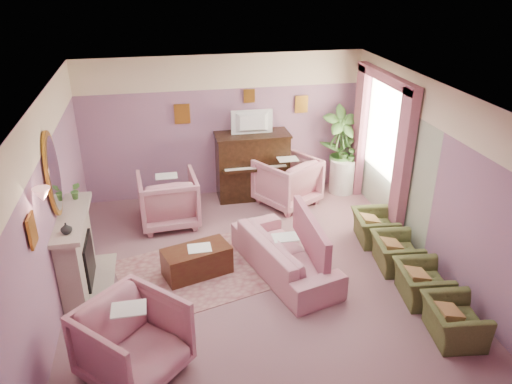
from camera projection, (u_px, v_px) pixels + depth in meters
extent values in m
cube|color=#80585F|center=(254.00, 272.00, 7.72)|extent=(5.50, 6.00, 0.01)
cube|color=silver|center=(254.00, 94.00, 6.53)|extent=(5.50, 6.00, 0.01)
cube|color=slate|center=(224.00, 127.00, 9.78)|extent=(5.50, 0.02, 2.80)
cube|color=slate|center=(319.00, 329.00, 4.47)|extent=(5.50, 0.02, 2.80)
cube|color=slate|center=(51.00, 208.00, 6.63)|extent=(0.02, 6.00, 2.80)
cube|color=slate|center=(430.00, 175.00, 7.62)|extent=(0.02, 6.00, 2.80)
cube|color=beige|center=(223.00, 72.00, 9.32)|extent=(5.50, 0.01, 0.65)
cube|color=#A2AF92|center=(390.00, 164.00, 8.91)|extent=(0.01, 3.00, 2.15)
cube|color=#A99989|center=(76.00, 253.00, 7.20)|extent=(0.30, 1.40, 1.10)
cube|color=black|center=(84.00, 261.00, 7.28)|extent=(0.18, 0.72, 0.68)
cube|color=#ED4008|center=(89.00, 271.00, 7.37)|extent=(0.06, 0.54, 0.10)
cube|color=#A99989|center=(72.00, 218.00, 6.96)|extent=(0.40, 1.55, 0.07)
cube|color=#A99989|center=(95.00, 282.00, 7.47)|extent=(0.55, 1.50, 0.02)
ellipsoid|color=#B37D25|center=(53.00, 174.00, 6.65)|extent=(0.04, 0.72, 1.20)
ellipsoid|color=silver|center=(55.00, 174.00, 6.65)|extent=(0.01, 0.60, 1.06)
cone|color=#E38F86|center=(42.00, 195.00, 5.65)|extent=(0.20, 0.20, 0.16)
cube|color=black|center=(252.00, 166.00, 9.91)|extent=(1.40, 0.60, 1.30)
cube|color=black|center=(256.00, 170.00, 9.57)|extent=(1.30, 0.12, 0.06)
cube|color=white|center=(256.00, 168.00, 9.55)|extent=(1.20, 0.08, 0.02)
cube|color=black|center=(252.00, 135.00, 9.63)|extent=(1.45, 0.65, 0.04)
imported|color=black|center=(253.00, 121.00, 9.46)|extent=(0.80, 0.12, 0.48)
cube|color=#B37D25|center=(182.00, 114.00, 9.47)|extent=(0.30, 0.03, 0.38)
cube|color=#B37D25|center=(301.00, 104.00, 9.87)|extent=(0.26, 0.03, 0.34)
cube|color=#B37D25|center=(249.00, 96.00, 9.58)|extent=(0.22, 0.03, 0.26)
cube|color=#B37D25|center=(32.00, 230.00, 5.44)|extent=(0.03, 0.28, 0.36)
cube|color=beige|center=(386.00, 126.00, 8.86)|extent=(0.03, 1.40, 1.80)
cube|color=#9C5367|center=(402.00, 166.00, 8.20)|extent=(0.16, 0.34, 2.60)
cube|color=#9C5367|center=(360.00, 132.00, 9.83)|extent=(0.16, 0.34, 2.60)
cube|color=#9C5367|center=(387.00, 78.00, 8.48)|extent=(0.16, 2.20, 0.16)
imported|color=#447932|center=(75.00, 191.00, 7.38)|extent=(0.16, 0.16, 0.28)
imported|color=beige|center=(66.00, 228.00, 6.47)|extent=(0.16, 0.16, 0.16)
cube|color=#8E5C5A|center=(204.00, 271.00, 7.75)|extent=(2.89, 2.40, 0.01)
cube|color=#3D1F11|center=(197.00, 261.00, 7.59)|extent=(1.10, 0.77, 0.45)
cube|color=white|center=(199.00, 248.00, 7.50)|extent=(0.35, 0.28, 0.01)
imported|color=#BE7D88|center=(285.00, 247.00, 7.56)|extent=(0.71, 2.13, 0.86)
cube|color=#9C5367|center=(311.00, 235.00, 7.56)|extent=(0.11, 1.61, 0.59)
imported|color=#BE7D88|center=(168.00, 197.00, 8.93)|extent=(1.01, 1.01, 1.05)
imported|color=#BE7D88|center=(287.00, 179.00, 9.66)|extent=(1.01, 1.01, 1.05)
imported|color=#BE7D88|center=(133.00, 338.00, 5.63)|extent=(1.01, 1.01, 1.05)
imported|color=#4A5328|center=(454.00, 316.00, 6.27)|extent=(0.54, 0.77, 0.67)
imported|color=#4A5328|center=(422.00, 278.00, 7.00)|extent=(0.54, 0.77, 0.67)
imported|color=#4A5328|center=(396.00, 248.00, 7.73)|extent=(0.54, 0.77, 0.67)
imported|color=#4A5328|center=(374.00, 223.00, 8.45)|extent=(0.54, 0.77, 0.67)
cylinder|color=silver|center=(342.00, 176.00, 10.24)|extent=(0.52, 0.52, 0.70)
imported|color=#447932|center=(344.00, 152.00, 10.02)|extent=(0.30, 0.30, 0.34)
imported|color=#447932|center=(352.00, 155.00, 9.96)|extent=(0.16, 0.16, 0.28)
cylinder|color=#AD593C|center=(337.00, 182.00, 10.39)|extent=(0.34, 0.34, 0.34)
imported|color=#447932|center=(340.00, 142.00, 10.01)|extent=(0.76, 0.76, 1.44)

